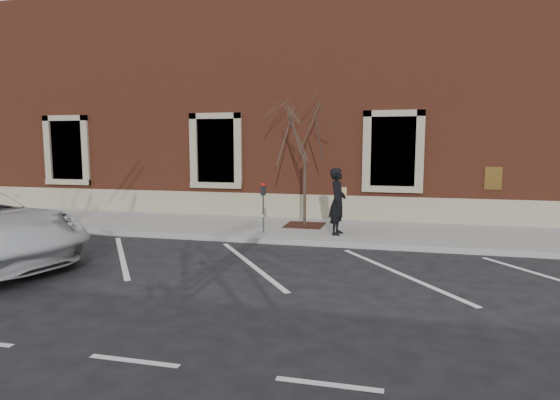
# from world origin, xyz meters

# --- Properties ---
(ground) EXTENTS (120.00, 120.00, 0.00)m
(ground) POSITION_xyz_m (0.00, 0.00, 0.00)
(ground) COLOR #28282B
(ground) RESTS_ON ground
(sidewalk_near) EXTENTS (40.00, 3.50, 0.15)m
(sidewalk_near) POSITION_xyz_m (0.00, 1.75, 0.07)
(sidewalk_near) COLOR gray
(sidewalk_near) RESTS_ON ground
(curb_near) EXTENTS (40.00, 0.12, 0.15)m
(curb_near) POSITION_xyz_m (0.00, -0.05, 0.07)
(curb_near) COLOR #9E9E99
(curb_near) RESTS_ON ground
(parking_stripes) EXTENTS (28.00, 4.40, 0.01)m
(parking_stripes) POSITION_xyz_m (0.00, -2.20, 0.00)
(parking_stripes) COLOR silver
(parking_stripes) RESTS_ON ground
(building_civic) EXTENTS (40.00, 8.62, 8.00)m
(building_civic) POSITION_xyz_m (0.00, 7.74, 4.00)
(building_civic) COLOR brown
(building_civic) RESTS_ON ground
(man) EXTENTS (0.50, 0.71, 1.84)m
(man) POSITION_xyz_m (1.56, 0.91, 1.07)
(man) COLOR black
(man) RESTS_ON sidewalk_near
(parking_meter) EXTENTS (0.13, 0.10, 1.40)m
(parking_meter) POSITION_xyz_m (-0.51, 0.70, 1.12)
(parking_meter) COLOR #595B60
(parking_meter) RESTS_ON sidewalk_near
(tree_grate) EXTENTS (1.14, 1.14, 0.03)m
(tree_grate) POSITION_xyz_m (0.42, 2.05, 0.16)
(tree_grate) COLOR #3B1A13
(tree_grate) RESTS_ON sidewalk_near
(sapling) EXTENTS (2.45, 2.45, 4.08)m
(sapling) POSITION_xyz_m (0.42, 2.05, 3.00)
(sapling) COLOR #413227
(sapling) RESTS_ON sidewalk_near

